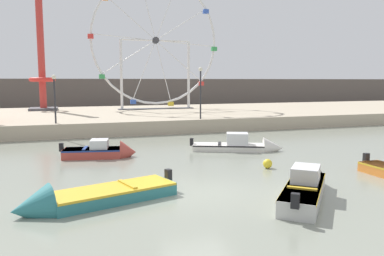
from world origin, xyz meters
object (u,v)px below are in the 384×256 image
(motorboat_teal_painted, at_px, (83,199))
(motorboat_faded_red, at_px, (105,151))
(motorboat_white_red_stripe, at_px, (245,146))
(promenade_lamp_near, at_px, (201,85))
(mooring_buoy_orange, at_px, (268,164))
(ferris_wheel_white_frame, at_px, (156,42))
(motorboat_pale_grey, at_px, (306,185))
(drop_tower_red_tower, at_px, (42,67))
(promenade_lamp_far, at_px, (54,91))

(motorboat_teal_painted, bearing_deg, motorboat_faded_red, -117.60)
(motorboat_white_red_stripe, height_order, promenade_lamp_near, promenade_lamp_near)
(motorboat_white_red_stripe, relative_size, motorboat_faded_red, 1.31)
(motorboat_teal_painted, relative_size, motorboat_faded_red, 1.37)
(mooring_buoy_orange, bearing_deg, ferris_wheel_white_frame, 89.13)
(motorboat_white_red_stripe, xyz_separation_m, motorboat_pale_grey, (-1.80, -8.68, 0.07))
(ferris_wheel_white_frame, height_order, mooring_buoy_orange, ferris_wheel_white_frame)
(motorboat_faded_red, relative_size, drop_tower_red_tower, 0.34)
(drop_tower_red_tower, distance_m, promenade_lamp_near, 18.85)
(motorboat_white_red_stripe, relative_size, promenade_lamp_far, 1.55)
(ferris_wheel_white_frame, relative_size, drop_tower_red_tower, 1.17)
(motorboat_pale_grey, bearing_deg, promenade_lamp_far, 67.63)
(motorboat_teal_painted, bearing_deg, drop_tower_red_tower, -102.08)
(motorboat_white_red_stripe, xyz_separation_m, mooring_buoy_orange, (-1.03, -4.52, -0.07))
(promenade_lamp_near, bearing_deg, motorboat_teal_painted, -121.36)
(drop_tower_red_tower, bearing_deg, promenade_lamp_near, -48.47)
(motorboat_teal_painted, relative_size, motorboat_pale_grey, 1.15)
(motorboat_pale_grey, xyz_separation_m, promenade_lamp_near, (2.04, 17.25, 3.37))
(motorboat_white_red_stripe, distance_m, motorboat_faded_red, 8.07)
(motorboat_pale_grey, bearing_deg, mooring_buoy_orange, 30.09)
(ferris_wheel_white_frame, distance_m, drop_tower_red_tower, 12.04)
(promenade_lamp_near, relative_size, promenade_lamp_far, 1.19)
(motorboat_pale_grey, height_order, promenade_lamp_far, promenade_lamp_far)
(motorboat_pale_grey, distance_m, promenade_lamp_far, 19.80)
(motorboat_pale_grey, bearing_deg, promenade_lamp_near, 33.84)
(motorboat_teal_painted, height_order, motorboat_white_red_stripe, motorboat_white_red_stripe)
(motorboat_faded_red, distance_m, ferris_wheel_white_frame, 22.64)
(motorboat_white_red_stripe, distance_m, ferris_wheel_white_frame, 21.96)
(motorboat_pale_grey, height_order, promenade_lamp_near, promenade_lamp_near)
(motorboat_white_red_stripe, height_order, ferris_wheel_white_frame, ferris_wheel_white_frame)
(motorboat_pale_grey, bearing_deg, motorboat_faded_red, 74.61)
(motorboat_pale_grey, relative_size, promenade_lamp_far, 1.40)
(mooring_buoy_orange, bearing_deg, motorboat_faded_red, 144.03)
(motorboat_teal_painted, relative_size, mooring_buoy_orange, 12.73)
(drop_tower_red_tower, relative_size, promenade_lamp_near, 2.95)
(ferris_wheel_white_frame, distance_m, promenade_lamp_far, 16.18)
(ferris_wheel_white_frame, relative_size, promenade_lamp_far, 4.09)
(drop_tower_red_tower, distance_m, mooring_buoy_orange, 29.81)
(motorboat_pale_grey, xyz_separation_m, mooring_buoy_orange, (0.77, 4.16, -0.14))
(promenade_lamp_far, bearing_deg, promenade_lamp_near, -0.93)
(promenade_lamp_near, distance_m, mooring_buoy_orange, 13.61)
(promenade_lamp_far, bearing_deg, drop_tower_red_tower, 96.18)
(motorboat_pale_grey, relative_size, drop_tower_red_tower, 0.40)
(motorboat_faded_red, bearing_deg, motorboat_teal_painted, -89.45)
(motorboat_teal_painted, distance_m, promenade_lamp_near, 19.13)
(motorboat_faded_red, distance_m, promenade_lamp_near, 12.01)
(ferris_wheel_white_frame, bearing_deg, motorboat_pale_grey, -92.26)
(motorboat_white_red_stripe, xyz_separation_m, promenade_lamp_near, (0.24, 8.57, 3.45))
(motorboat_faded_red, distance_m, mooring_buoy_orange, 8.68)
(motorboat_teal_painted, height_order, mooring_buoy_orange, motorboat_teal_painted)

